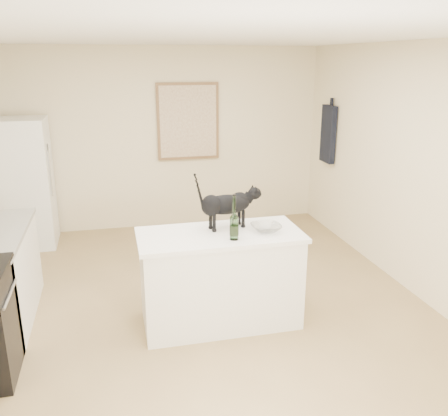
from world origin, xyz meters
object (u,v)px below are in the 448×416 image
(wine_bottle, at_px, (234,220))
(fridge, at_px, (25,184))
(black_cat, at_px, (226,207))
(glass_bowl, at_px, (266,228))

(wine_bottle, bearing_deg, fridge, 127.97)
(black_cat, distance_m, wine_bottle, 0.30)
(glass_bowl, bearing_deg, wine_bottle, -159.12)
(wine_bottle, bearing_deg, glass_bowl, 20.88)
(black_cat, bearing_deg, fridge, 120.53)
(fridge, height_order, glass_bowl, fridge)
(black_cat, relative_size, glass_bowl, 2.16)
(black_cat, relative_size, wine_bottle, 1.63)
(black_cat, distance_m, glass_bowl, 0.42)
(fridge, bearing_deg, glass_bowl, -46.54)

